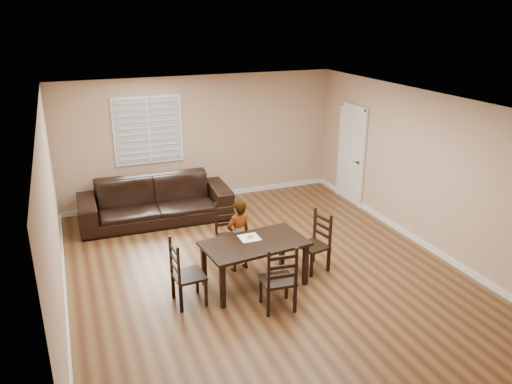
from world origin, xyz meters
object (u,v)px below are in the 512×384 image
chair_right (319,243)px  donut (251,236)px  dining_table (255,248)px  sofa (156,200)px  chair_near (229,233)px  child (239,235)px  chair_far (280,283)px  chair_left (180,276)px

chair_right → donut: chair_right is taller
dining_table → chair_right: size_ratio=1.67×
sofa → chair_near: bearing=-66.4°
dining_table → child: (-0.06, 0.55, -0.03)m
chair_near → donut: size_ratio=10.00×
child → sofa: 2.62m
donut → chair_far: bearing=-86.6°
chair_left → donut: bearing=-79.5°
chair_right → sofa: (-2.07, 2.89, -0.01)m
sofa → chair_right: bearing=-52.9°
dining_table → chair_right: chair_right is taller
child → sofa: child is taller
chair_far → donut: 1.03m
chair_near → chair_far: chair_near is taller
dining_table → chair_right: (1.16, 0.13, -0.19)m
chair_near → sofa: (-0.83, 2.05, -0.03)m
sofa → chair_far: bearing=-74.3°
chair_far → chair_right: size_ratio=1.03×
dining_table → chair_far: (0.06, -0.81, -0.17)m
chair_left → sofa: bearing=-7.9°
chair_near → sofa: 2.21m
chair_far → chair_near: bearing=-79.7°
donut → dining_table: bearing=-90.4°
chair_right → donut: size_ratio=9.66×
chair_left → dining_table: bearing=-87.7°
dining_table → donut: donut is taller
chair_far → donut: chair_far is taller
chair_far → chair_right: bearing=-133.5°
donut → chair_right: bearing=-1.9°
dining_table → child: size_ratio=1.35×
donut → sofa: sofa is taller
dining_table → chair_far: chair_far is taller
chair_far → sofa: bearing=-70.0°
chair_near → child: child is taller
chair_left → chair_right: size_ratio=1.04×
dining_table → sofa: size_ratio=0.55×
dining_table → chair_left: size_ratio=1.61×
chair_near → chair_right: bearing=-30.6°
child → dining_table: bearing=82.1°
chair_right → donut: bearing=-104.2°
chair_left → chair_near: bearing=-48.2°
chair_near → donut: chair_near is taller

